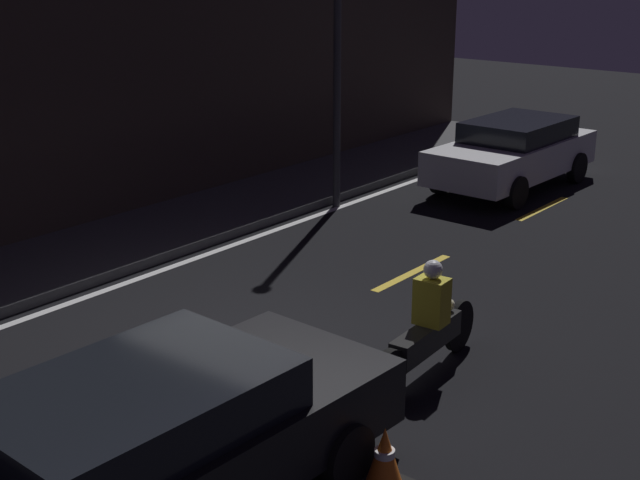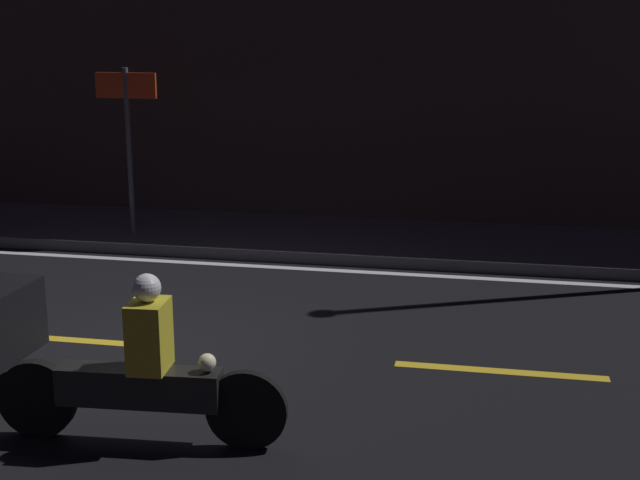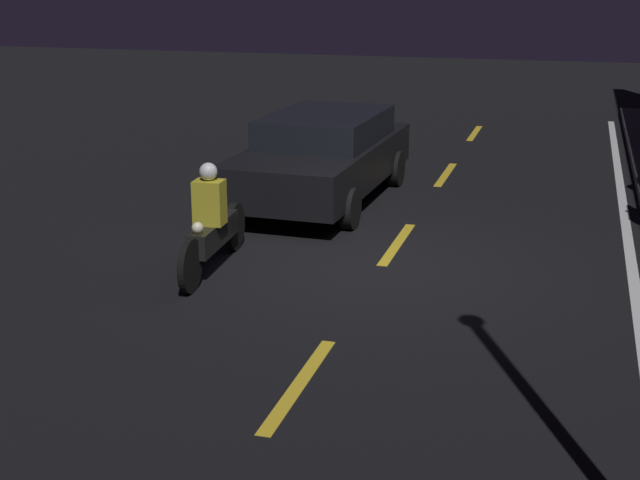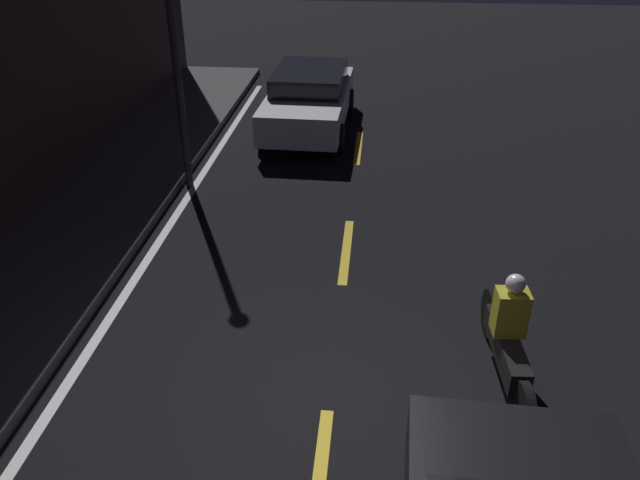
% 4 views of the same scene
% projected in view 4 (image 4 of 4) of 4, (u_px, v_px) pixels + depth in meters
% --- Properties ---
extents(ground_plane, '(56.00, 56.00, 0.00)m').
position_uv_depth(ground_plane, '(327.00, 411.00, 6.91)').
color(ground_plane, black).
extents(lane_dash_d, '(2.00, 0.14, 0.01)m').
position_uv_depth(lane_dash_d, '(346.00, 250.00, 9.93)').
color(lane_dash_d, gold).
rests_on(lane_dash_d, ground).
extents(lane_dash_e, '(2.00, 0.14, 0.01)m').
position_uv_depth(lane_dash_e, '(358.00, 147.00, 13.82)').
color(lane_dash_e, gold).
rests_on(lane_dash_e, ground).
extents(lane_solid_kerb, '(25.20, 0.14, 0.01)m').
position_uv_depth(lane_solid_kerb, '(62.00, 392.00, 7.16)').
color(lane_solid_kerb, silver).
rests_on(lane_solid_kerb, ground).
extents(sedan_white, '(4.27, 1.95, 1.40)m').
position_uv_depth(sedan_white, '(309.00, 98.00, 14.45)').
color(sedan_white, silver).
rests_on(sedan_white, ground).
extents(motorcycle, '(2.34, 0.38, 1.39)m').
position_uv_depth(motorcycle, '(508.00, 341.00, 7.08)').
color(motorcycle, black).
rests_on(motorcycle, ground).
extents(street_lamp, '(0.28, 0.28, 5.76)m').
position_uv_depth(street_lamp, '(170.00, 10.00, 10.47)').
color(street_lamp, '#333338').
rests_on(street_lamp, ground).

